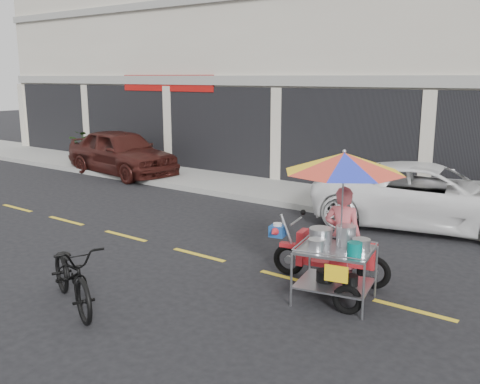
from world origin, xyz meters
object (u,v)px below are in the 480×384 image
Objects in this scene: maroon_sedan at (121,152)px; food_vendor_rig at (341,203)px; white_pickup at (431,196)px; near_bicycle at (72,274)px.

food_vendor_rig reaches higher than maroon_sedan.
maroon_sedan is at bearing 143.70° from food_vendor_rig.
maroon_sedan reaches higher than white_pickup.
food_vendor_rig is (2.80, 2.68, 0.91)m from near_bicycle.
food_vendor_rig is at bearing 167.83° from white_pickup.
white_pickup is at bearing 1.37° from near_bicycle.
near_bicycle is 3.98m from food_vendor_rig.
maroon_sedan is 2.39× the size of near_bicycle.
maroon_sedan reaches higher than near_bicycle.
near_bicycle is 0.76× the size of food_vendor_rig.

